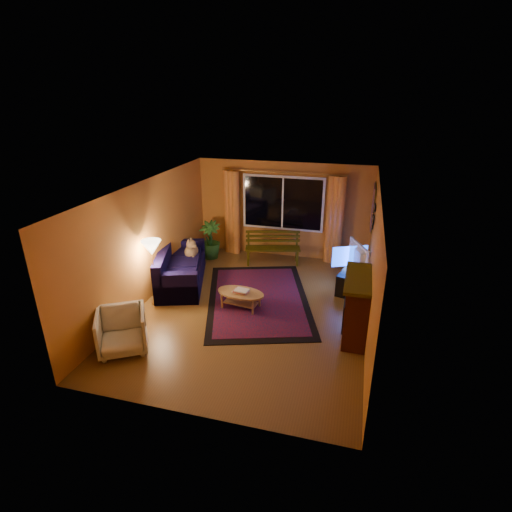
% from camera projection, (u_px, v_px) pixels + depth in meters
% --- Properties ---
extents(floor, '(4.50, 6.00, 0.02)m').
position_uv_depth(floor, '(252.00, 309.00, 8.18)').
color(floor, brown).
rests_on(floor, ground).
extents(ceiling, '(4.50, 6.00, 0.02)m').
position_uv_depth(ceiling, '(252.00, 188.00, 7.21)').
color(ceiling, white).
rests_on(ceiling, ground).
extents(wall_back, '(4.50, 0.02, 2.50)m').
position_uv_depth(wall_back, '(283.00, 210.00, 10.37)').
color(wall_back, '#C67A2F').
rests_on(wall_back, ground).
extents(wall_left, '(0.02, 6.00, 2.50)m').
position_uv_depth(wall_left, '(147.00, 242.00, 8.23)').
color(wall_left, '#C67A2F').
rests_on(wall_left, ground).
extents(wall_right, '(0.02, 6.00, 2.50)m').
position_uv_depth(wall_right, '(373.00, 264.00, 7.15)').
color(wall_right, '#C67A2F').
rests_on(wall_right, ground).
extents(window, '(2.00, 0.02, 1.30)m').
position_uv_depth(window, '(283.00, 203.00, 10.24)').
color(window, black).
rests_on(window, wall_back).
extents(curtain_rod, '(3.20, 0.03, 0.03)m').
position_uv_depth(curtain_rod, '(283.00, 172.00, 9.89)').
color(curtain_rod, '#BF8C3F').
rests_on(curtain_rod, wall_back).
extents(curtain_left, '(0.36, 0.36, 2.24)m').
position_uv_depth(curtain_left, '(232.00, 213.00, 10.63)').
color(curtain_left, orange).
rests_on(curtain_left, ground).
extents(curtain_right, '(0.36, 0.36, 2.24)m').
position_uv_depth(curtain_right, '(335.00, 221.00, 9.99)').
color(curtain_right, orange).
rests_on(curtain_right, ground).
extents(bench, '(1.44, 0.73, 0.41)m').
position_uv_depth(bench, '(273.00, 256.00, 10.23)').
color(bench, '#342E06').
rests_on(bench, ground).
extents(potted_plant, '(0.56, 0.56, 1.00)m').
position_uv_depth(potted_plant, '(210.00, 240.00, 10.48)').
color(potted_plant, '#235B1E').
rests_on(potted_plant, ground).
extents(sofa, '(1.54, 2.33, 0.87)m').
position_uv_depth(sofa, '(181.00, 266.00, 9.11)').
color(sofa, black).
rests_on(sofa, ground).
extents(dog, '(0.37, 0.44, 0.42)m').
position_uv_depth(dog, '(191.00, 250.00, 9.45)').
color(dog, olive).
rests_on(dog, sofa).
extents(armchair, '(1.05, 1.03, 0.81)m').
position_uv_depth(armchair, '(122.00, 329.00, 6.75)').
color(armchair, beige).
rests_on(armchair, ground).
extents(floor_lamp, '(0.30, 0.30, 1.38)m').
position_uv_depth(floor_lamp, '(154.00, 273.00, 8.14)').
color(floor_lamp, '#BF8C3F').
rests_on(floor_lamp, ground).
extents(rug, '(3.00, 3.79, 0.02)m').
position_uv_depth(rug, '(258.00, 298.00, 8.55)').
color(rug, maroon).
rests_on(rug, ground).
extents(coffee_table, '(1.12, 1.12, 0.36)m').
position_uv_depth(coffee_table, '(241.00, 300.00, 8.14)').
color(coffee_table, '#B0834B').
rests_on(coffee_table, ground).
extents(tv_console, '(0.67, 1.21, 0.48)m').
position_uv_depth(tv_console, '(352.00, 278.00, 8.94)').
color(tv_console, black).
rests_on(tv_console, ground).
extents(television, '(0.54, 0.97, 0.58)m').
position_uv_depth(television, '(354.00, 257.00, 8.74)').
color(television, black).
rests_on(television, tv_console).
extents(fireplace, '(0.40, 1.20, 1.10)m').
position_uv_depth(fireplace, '(357.00, 308.00, 7.11)').
color(fireplace, maroon).
rests_on(fireplace, ground).
extents(mirror_cluster, '(0.06, 0.60, 0.56)m').
position_uv_depth(mirror_cluster, '(374.00, 215.00, 8.11)').
color(mirror_cluster, black).
rests_on(mirror_cluster, wall_right).
extents(painting, '(0.04, 0.76, 0.96)m').
position_uv_depth(painting, '(373.00, 207.00, 9.19)').
color(painting, orange).
rests_on(painting, wall_right).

